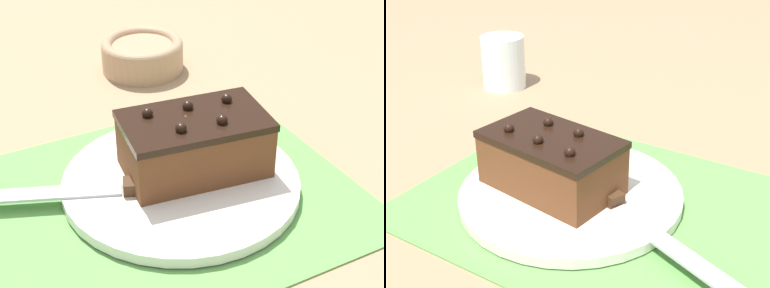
# 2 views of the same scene
# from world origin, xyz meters

# --- Properties ---
(ground_plane) EXTENTS (3.00, 3.00, 0.00)m
(ground_plane) POSITION_xyz_m (0.00, 0.00, 0.00)
(ground_plane) COLOR #9E7F5B
(placemat_woven) EXTENTS (0.46, 0.34, 0.00)m
(placemat_woven) POSITION_xyz_m (0.00, 0.00, 0.00)
(placemat_woven) COLOR #609E4C
(placemat_woven) RESTS_ON ground_plane
(cake_plate) EXTENTS (0.26, 0.26, 0.01)m
(cake_plate) POSITION_xyz_m (0.05, 0.01, 0.01)
(cake_plate) COLOR white
(cake_plate) RESTS_ON placemat_woven
(chocolate_cake) EXTENTS (0.17, 0.11, 0.08)m
(chocolate_cake) POSITION_xyz_m (0.07, 0.02, 0.05)
(chocolate_cake) COLOR brown
(chocolate_cake) RESTS_ON cake_plate
(serving_knife) EXTENTS (0.24, 0.11, 0.01)m
(serving_knife) POSITION_xyz_m (-0.02, 0.02, 0.02)
(serving_knife) COLOR #472D19
(serving_knife) RESTS_ON cake_plate
(drinking_glass) EXTENTS (0.08, 0.08, 0.09)m
(drinking_glass) POSITION_xyz_m (0.36, -0.25, 0.05)
(drinking_glass) COLOR white
(drinking_glass) RESTS_ON ground_plane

